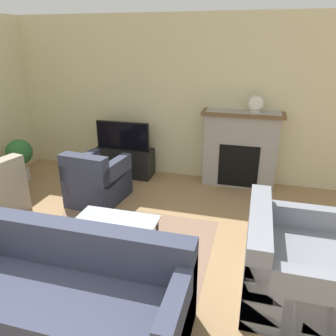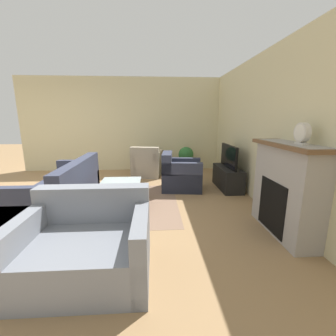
{
  "view_description": "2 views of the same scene",
  "coord_description": "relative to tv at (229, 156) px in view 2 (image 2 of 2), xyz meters",
  "views": [
    {
      "loc": [
        1.49,
        -1.12,
        2.3
      ],
      "look_at": [
        0.54,
        2.33,
        0.89
      ],
      "focal_mm": 35.0,
      "sensor_mm": 36.0,
      "label": 1
    },
    {
      "loc": [
        4.04,
        2.35,
        1.56
      ],
      "look_at": [
        0.4,
        2.58,
        0.74
      ],
      "focal_mm": 24.0,
      "sensor_mm": 36.0,
      "label": 2
    }
  ],
  "objects": [
    {
      "name": "tv_stand",
      "position": [
        0.0,
        0.0,
        -0.49
      ],
      "size": [
        1.05,
        0.41,
        0.48
      ],
      "color": "black",
      "rests_on": "ground_plane"
    },
    {
      "name": "ground_plane",
      "position": [
        0.74,
        -3.99,
        -0.73
      ],
      "size": [
        20.0,
        20.0,
        0.0
      ],
      "primitive_type": "plane",
      "color": "#9E7A51"
    },
    {
      "name": "tv",
      "position": [
        0.0,
        0.0,
        0.0
      ],
      "size": [
        0.96,
        0.06,
        0.5
      ],
      "color": "black",
      "rests_on": "tv_stand"
    },
    {
      "name": "area_rug",
      "position": [
        0.8,
        -2.19,
        -0.73
      ],
      "size": [
        2.14,
        1.94,
        0.0
      ],
      "color": "#896B56",
      "rests_on": "ground_plane"
    },
    {
      "name": "armchair_accent",
      "position": [
        0.02,
        -1.08,
        -0.43
      ],
      "size": [
        0.79,
        0.91,
        0.82
      ],
      "rotation": [
        0.0,
        0.0,
        3.04
      ],
      "color": "#33384C",
      "rests_on": "ground_plane"
    },
    {
      "name": "coffee_table",
      "position": [
        0.8,
        -2.28,
        -0.38
      ],
      "size": [
        0.94,
        0.74,
        0.39
      ],
      "color": "#333338",
      "rests_on": "ground_plane"
    },
    {
      "name": "wall_back",
      "position": [
        0.74,
        0.32,
        0.62
      ],
      "size": [
        8.5,
        0.06,
        2.7
      ],
      "color": "beige",
      "rests_on": "ground_plane"
    },
    {
      "name": "couch_sectional",
      "position": [
        0.84,
        -3.25,
        -0.44
      ],
      "size": [
        2.07,
        0.85,
        0.82
      ],
      "color": "#33384C",
      "rests_on": "ground_plane"
    },
    {
      "name": "mantel_clock",
      "position": [
        2.2,
        0.11,
        0.65
      ],
      "size": [
        0.23,
        0.07,
        0.26
      ],
      "color": "beige",
      "rests_on": "fireplace"
    },
    {
      "name": "potted_plant",
      "position": [
        -1.59,
        -0.72,
        -0.26
      ],
      "size": [
        0.43,
        0.43,
        0.74
      ],
      "color": "beige",
      "rests_on": "ground_plane"
    },
    {
      "name": "couch_loveseat",
      "position": [
        2.69,
        -2.33,
        -0.44
      ],
      "size": [
        0.98,
        1.24,
        0.82
      ],
      "rotation": [
        0.0,
        0.0,
        1.57
      ],
      "color": "gray",
      "rests_on": "ground_plane"
    },
    {
      "name": "armchair_by_window",
      "position": [
        -1.29,
        -1.82,
        -0.43
      ],
      "size": [
        1.01,
        0.89,
        0.82
      ],
      "rotation": [
        0.0,
        0.0,
        -1.76
      ],
      "color": "#9E937F",
      "rests_on": "ground_plane"
    },
    {
      "name": "wall_left",
      "position": [
        -2.04,
        -1.85,
        0.62
      ],
      "size": [
        0.06,
        7.28,
        2.7
      ],
      "color": "beige",
      "rests_on": "ground_plane"
    },
    {
      "name": "fireplace",
      "position": [
        2.02,
        0.11,
        -0.08
      ],
      "size": [
        1.28,
        0.41,
        1.24
      ],
      "color": "#9E9993",
      "rests_on": "ground_plane"
    }
  ]
}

